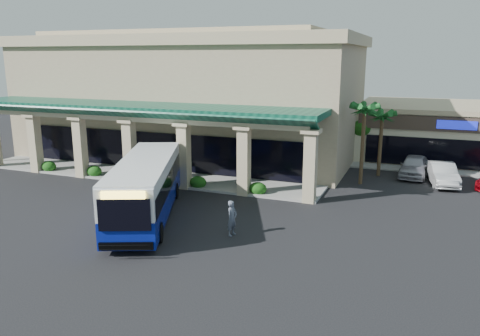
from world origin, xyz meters
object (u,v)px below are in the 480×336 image
at_px(car_white, 442,174).
at_px(car_silver, 414,166).
at_px(pedestrian, 232,218).
at_px(transit_bus, 146,189).

bearing_deg(car_white, car_silver, 129.22).
xyz_separation_m(pedestrian, car_white, (10.51, 14.95, -0.15)).
relative_size(pedestrian, car_white, 0.39).
bearing_deg(transit_bus, car_white, 17.84).
distance_m(transit_bus, car_white, 21.50).
height_order(car_silver, car_white, car_silver).
relative_size(transit_bus, car_white, 2.52).
xyz_separation_m(transit_bus, car_silver, (14.29, 15.76, -0.87)).
distance_m(transit_bus, car_silver, 21.29).
distance_m(car_silver, car_white, 2.64).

